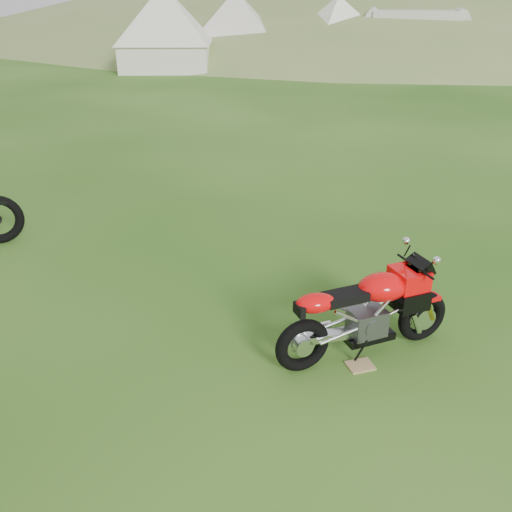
{
  "coord_description": "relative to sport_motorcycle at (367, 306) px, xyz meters",
  "views": [
    {
      "loc": [
        -1.35,
        -4.37,
        3.27
      ],
      "look_at": [
        -0.26,
        0.4,
        0.89
      ],
      "focal_mm": 40.0,
      "sensor_mm": 36.0,
      "label": 1
    }
  ],
  "objects": [
    {
      "name": "ground",
      "position": [
        -0.68,
        0.15,
        -0.53
      ],
      "size": [
        120.0,
        120.0,
        0.0
      ],
      "primitive_type": "plane",
      "color": "#1B480F",
      "rests_on": "ground"
    },
    {
      "name": "hillside",
      "position": [
        23.32,
        40.15,
        -0.53
      ],
      "size": [
        80.0,
        64.0,
        8.0
      ],
      "primitive_type": "ellipsoid",
      "color": "olive",
      "rests_on": "ground"
    },
    {
      "name": "hedgerow",
      "position": [
        23.32,
        40.15,
        -0.53
      ],
      "size": [
        36.0,
        1.2,
        8.6
      ],
      "primitive_type": null,
      "color": "black",
      "rests_on": "ground"
    },
    {
      "name": "sport_motorcycle",
      "position": [
        0.0,
        0.0,
        0.0
      ],
      "size": [
        1.81,
        0.71,
        1.05
      ],
      "primitive_type": null,
      "rotation": [
        0.0,
        0.0,
        0.16
      ],
      "color": "#F1080A",
      "rests_on": "ground"
    },
    {
      "name": "plywood_board",
      "position": [
        -0.1,
        -0.19,
        -0.52
      ],
      "size": [
        0.25,
        0.21,
        0.02
      ],
      "primitive_type": "cube",
      "rotation": [
        0.0,
        0.0,
        0.07
      ],
      "color": "tan",
      "rests_on": "ground"
    },
    {
      "name": "tent_left",
      "position": [
        -0.13,
        20.03,
        0.93
      ],
      "size": [
        3.98,
        3.98,
        2.92
      ],
      "primitive_type": null,
      "rotation": [
        0.0,
        0.0,
        -0.2
      ],
      "color": "silver",
      "rests_on": "ground"
    },
    {
      "name": "tent_mid",
      "position": [
        3.17,
        22.31,
        0.86
      ],
      "size": [
        4.01,
        4.01,
        2.78
      ],
      "primitive_type": null,
      "rotation": [
        0.0,
        0.0,
        -0.3
      ],
      "color": "beige",
      "rests_on": "ground"
    },
    {
      "name": "tent_right",
      "position": [
        7.55,
        21.4,
        0.8
      ],
      "size": [
        3.5,
        3.5,
        2.65
      ],
      "primitive_type": null,
      "rotation": [
        0.0,
        0.0,
        0.15
      ],
      "color": "white",
      "rests_on": "ground"
    },
    {
      "name": "caravan",
      "position": [
        10.74,
        20.33,
        0.54
      ],
      "size": [
        4.98,
        3.68,
        2.13
      ],
      "primitive_type": null,
      "rotation": [
        0.0,
        0.0,
        -0.41
      ],
      "color": "beige",
      "rests_on": "ground"
    }
  ]
}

